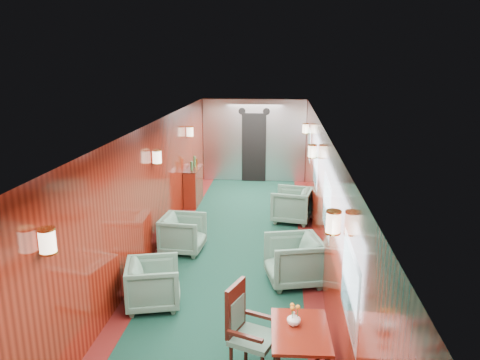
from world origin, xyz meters
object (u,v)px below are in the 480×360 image
Objects in this scene: dining_table at (300,339)px; armchair_right_far at (292,205)px; armchair_right_near at (294,260)px; credenza at (193,186)px; armchair_left_far at (183,234)px; armchair_left_near at (153,284)px; side_chair at (246,326)px.

armchair_right_far reaches higher than dining_table.
dining_table is at bearing -13.33° from armchair_right_near.
credenza is 1.55× the size of armchair_left_far.
dining_table is 6.90m from credenza.
armchair_right_near reaches higher than armchair_left_near.
dining_table is 0.76× the size of credenza.
credenza reaches higher than armchair_left_near.
armchair_right_near is at bearing 11.06° from armchair_right_far.
credenza reaches higher than dining_table.
armchair_right_far reaches higher than armchair_left_near.
armchair_left_near is 2.23m from armchair_right_near.
side_chair is 1.42× the size of armchair_left_near.
credenza is at bearing -9.66° from armchair_left_near.
armchair_right_far is at bearing -41.61° from armchair_left_near.
armchair_left_far is at bearing -82.94° from credenza.
armchair_left_far is (-1.44, 3.37, -0.24)m from side_chair.
credenza reaches higher than armchair_left_far.
dining_table is at bearing 11.36° from armchair_right_far.
armchair_right_near is at bearing 88.43° from dining_table.
side_chair is 1.41× the size of armchair_left_far.
armchair_left_near is 0.99× the size of armchair_left_far.
dining_table is 2.43m from armchair_right_near.
armchair_right_far reaches higher than armchair_left_far.
armchair_left_near is (0.36, -4.96, -0.12)m from credenza.
armchair_left_near is (-2.05, 1.51, -0.21)m from dining_table.
dining_table is 0.84× the size of side_chair.
armchair_left_near reaches higher than dining_table.
side_chair reaches higher than armchair_left_far.
dining_table is at bearing -140.13° from armchair_left_near.
armchair_left_near is at bearing -175.77° from armchair_left_far.
dining_table is 0.62m from side_chair.
armchair_right_far is (2.04, 1.87, 0.03)m from armchair_left_far.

